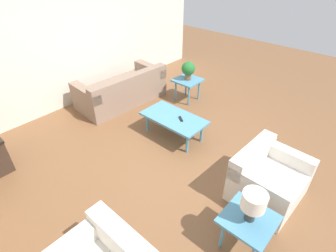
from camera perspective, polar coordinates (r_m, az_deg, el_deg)
name	(u,v)px	position (r m, az deg, el deg)	size (l,w,h in m)	color
ground_plane	(185,153)	(4.59, 3.68, -5.89)	(14.00, 14.00, 0.00)	brown
wall_right	(73,40)	(6.09, -19.97, 17.15)	(0.12, 7.20, 2.70)	silver
sofa	(123,91)	(6.05, -9.86, 7.61)	(1.04, 2.01, 0.74)	gray
armchair	(267,179)	(3.97, 20.67, -10.79)	(0.86, 0.99, 0.73)	silver
coffee_table	(174,119)	(4.77, 1.27, 1.53)	(1.18, 0.63, 0.42)	teal
side_table_plant	(188,82)	(6.01, 4.29, 9.45)	(0.56, 0.56, 0.51)	teal
side_table_lamp	(248,222)	(3.23, 17.01, -19.43)	(0.56, 0.56, 0.51)	teal
potted_plant	(188,69)	(5.88, 4.43, 12.22)	(0.30, 0.30, 0.41)	brown
table_lamp	(254,203)	(2.98, 18.12, -15.59)	(0.26, 0.26, 0.39)	#333333
remote_control	(181,119)	(4.68, 2.81, 1.56)	(0.15, 0.12, 0.02)	black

